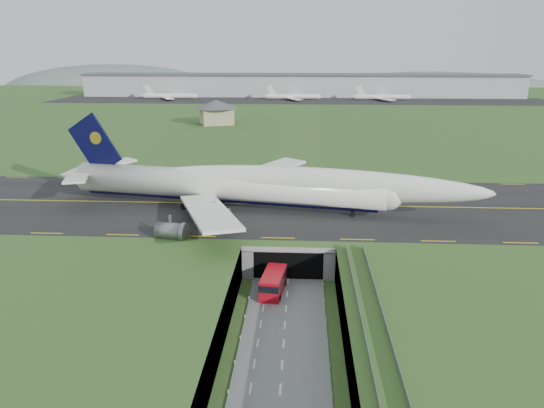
{
  "coord_description": "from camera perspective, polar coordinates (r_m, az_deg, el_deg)",
  "views": [
    {
      "loc": [
        2.15,
        -76.08,
        38.42
      ],
      "look_at": [
        -3.51,
        20.0,
        10.07
      ],
      "focal_mm": 35.0,
      "sensor_mm": 36.0,
      "label": 1
    }
  ],
  "objects": [
    {
      "name": "ground",
      "position": [
        85.26,
        1.59,
        -10.38
      ],
      "size": [
        900.0,
        900.0,
        0.0
      ],
      "primitive_type": "plane",
      "color": "#2F5321",
      "rests_on": "ground"
    },
    {
      "name": "distant_hills",
      "position": [
        511.66,
        10.56,
        11.39
      ],
      "size": [
        700.0,
        91.0,
        60.0
      ],
      "color": "#506059",
      "rests_on": "ground"
    },
    {
      "name": "guideway",
      "position": [
        66.48,
        10.87,
        -13.77
      ],
      "size": [
        3.0,
        53.0,
        7.05
      ],
      "color": "#A8A8A3",
      "rests_on": "ground"
    },
    {
      "name": "service_building",
      "position": [
        238.27,
        -6.02,
        10.04
      ],
      "size": [
        24.88,
        24.88,
        10.66
      ],
      "rotation": [
        0.0,
        0.0,
        0.34
      ],
      "color": "tan",
      "rests_on": "ground"
    },
    {
      "name": "cargo_terminal",
      "position": [
        376.3,
        3.09,
        12.66
      ],
      "size": [
        320.0,
        67.0,
        15.6
      ],
      "color": "#B2B2B2",
      "rests_on": "ground"
    },
    {
      "name": "airfield_deck",
      "position": [
        83.95,
        1.6,
        -8.55
      ],
      "size": [
        800.0,
        800.0,
        6.0
      ],
      "primitive_type": "cube",
      "color": "gray",
      "rests_on": "ground"
    },
    {
      "name": "trench_road",
      "position": [
        78.59,
        1.41,
        -12.77
      ],
      "size": [
        12.0,
        75.0,
        0.2
      ],
      "primitive_type": "cube",
      "color": "slate",
      "rests_on": "ground"
    },
    {
      "name": "tunnel_portal",
      "position": [
        99.23,
        1.92,
        -4.3
      ],
      "size": [
        17.0,
        22.3,
        6.0
      ],
      "color": "gray",
      "rests_on": "ground"
    },
    {
      "name": "taxiway",
      "position": [
        113.8,
        2.15,
        -0.1
      ],
      "size": [
        800.0,
        44.0,
        0.18
      ],
      "primitive_type": "cube",
      "color": "black",
      "rests_on": "airfield_deck"
    },
    {
      "name": "shuttle_tram",
      "position": [
        86.89,
        0.13,
        -8.45
      ],
      "size": [
        4.2,
        8.85,
        3.46
      ],
      "rotation": [
        0.0,
        0.0,
        -0.12
      ],
      "color": "#B40C17",
      "rests_on": "ground"
    },
    {
      "name": "jumbo_jet",
      "position": [
        108.9,
        -1.75,
        2.0
      ],
      "size": [
        91.71,
        58.85,
        19.78
      ],
      "rotation": [
        0.0,
        0.0,
        -0.18
      ],
      "color": "white",
      "rests_on": "ground"
    }
  ]
}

